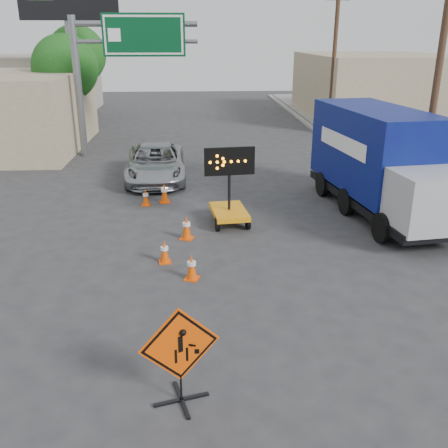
{
  "coord_description": "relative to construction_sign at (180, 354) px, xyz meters",
  "views": [
    {
      "loc": [
        -0.76,
        -8.09,
        5.85
      ],
      "look_at": [
        -0.09,
        3.08,
        1.63
      ],
      "focal_mm": 40.0,
      "sensor_mm": 36.0,
      "label": 1
    }
  ],
  "objects": [
    {
      "name": "utility_pole_far",
      "position": [
        9.07,
        25.14,
        3.73
      ],
      "size": [
        1.8,
        0.26,
        9.0
      ],
      "color": "#4C3220",
      "rests_on": "ground"
    },
    {
      "name": "arrow_board",
      "position": [
        1.41,
        8.59,
        -0.37
      ],
      "size": [
        1.63,
        1.92,
        2.58
      ],
      "rotation": [
        0.0,
        0.0,
        0.12
      ],
      "color": "orange",
      "rests_on": "ground"
    },
    {
      "name": "sidewalk_right",
      "position": [
        10.57,
        16.14,
        -0.88
      ],
      "size": [
        4.0,
        60.0,
        0.15
      ],
      "primitive_type": "cube",
      "color": "gray",
      "rests_on": "ground"
    },
    {
      "name": "cone_d",
      "position": [
        -1.52,
        10.65,
        -0.64
      ],
      "size": [
        0.32,
        0.32,
        0.63
      ],
      "rotation": [
        0.0,
        0.0,
        -0.02
      ],
      "color": "#E94904",
      "rests_on": "ground"
    },
    {
      "name": "curb_right",
      "position": [
        8.27,
        16.14,
        -0.9
      ],
      "size": [
        0.4,
        60.0,
        0.12
      ],
      "primitive_type": "cube",
      "color": "gray",
      "rests_on": "ground"
    },
    {
      "name": "cone_a",
      "position": [
        0.17,
        4.57,
        -0.61
      ],
      "size": [
        0.45,
        0.45,
        0.7
      ],
      "rotation": [
        0.0,
        0.0,
        -0.34
      ],
      "color": "#E94904",
      "rests_on": "ground"
    },
    {
      "name": "ground",
      "position": [
        1.07,
        1.14,
        -0.96
      ],
      "size": [
        100.0,
        100.0,
        0.0
      ],
      "primitive_type": "plane",
      "color": "#2D2D30",
      "rests_on": "ground"
    },
    {
      "name": "storefront_left_far",
      "position": [
        -13.93,
        35.14,
        1.24
      ],
      "size": [
        12.0,
        10.0,
        4.4
      ],
      "primitive_type": "cube",
      "color": "gray",
      "rests_on": "ground"
    },
    {
      "name": "utility_pole_near",
      "position": [
        9.07,
        11.14,
        3.73
      ],
      "size": [
        1.8,
        0.26,
        9.0
      ],
      "color": "#4C3220",
      "rests_on": "ground"
    },
    {
      "name": "cone_e",
      "position": [
        -0.85,
        10.96,
        -0.59
      ],
      "size": [
        0.45,
        0.45,
        0.74
      ],
      "rotation": [
        0.0,
        0.0,
        0.21
      ],
      "color": "#E94904",
      "rests_on": "ground"
    },
    {
      "name": "tree_left_near",
      "position": [
        -6.93,
        23.14,
        3.21
      ],
      "size": [
        3.71,
        3.71,
        6.03
      ],
      "color": "#4C3220",
      "rests_on": "ground"
    },
    {
      "name": "billboard",
      "position": [
        -7.28,
        27.01,
        6.4
      ],
      "size": [
        6.1,
        0.54,
        9.85
      ],
      "color": "slate",
      "rests_on": "ground"
    },
    {
      "name": "pickup_truck",
      "position": [
        -1.37,
        14.15,
        -0.22
      ],
      "size": [
        2.71,
        5.45,
        1.48
      ],
      "primitive_type": "imported",
      "rotation": [
        0.0,
        0.0,
        0.05
      ],
      "color": "#A6A9AD",
      "rests_on": "ground"
    },
    {
      "name": "tree_left_far",
      "position": [
        -7.93,
        31.14,
        3.64
      ],
      "size": [
        4.1,
        4.1,
        6.66
      ],
      "color": "#4C3220",
      "rests_on": "ground"
    },
    {
      "name": "cone_b",
      "position": [
        -0.57,
        5.63,
        -0.63
      ],
      "size": [
        0.38,
        0.38,
        0.66
      ],
      "rotation": [
        0.0,
        0.0,
        0.15
      ],
      "color": "#E94904",
      "rests_on": "ground"
    },
    {
      "name": "construction_sign",
      "position": [
        0.0,
        0.0,
        0.0
      ],
      "size": [
        1.33,
        0.95,
        1.82
      ],
      "rotation": [
        0.0,
        0.0,
        0.27
      ],
      "color": "black",
      "rests_on": "ground"
    },
    {
      "name": "box_truck",
      "position": [
        6.64,
        9.37,
        0.66
      ],
      "size": [
        3.16,
        7.74,
        3.56
      ],
      "rotation": [
        0.0,
        0.0,
        0.13
      ],
      "color": "black",
      "rests_on": "ground"
    },
    {
      "name": "cone_c",
      "position": [
        0.02,
        7.31,
        -0.58
      ],
      "size": [
        0.49,
        0.49,
        0.75
      ],
      "rotation": [
        0.0,
        0.0,
        -0.37
      ],
      "color": "#E94904",
      "rests_on": "ground"
    },
    {
      "name": "highway_gantry",
      "position": [
        -3.36,
        19.1,
        4.11
      ],
      "size": [
        6.18,
        0.38,
        6.9
      ],
      "color": "slate",
      "rests_on": "ground"
    },
    {
      "name": "building_right_far",
      "position": [
        14.07,
        31.14,
        1.34
      ],
      "size": [
        10.0,
        14.0,
        4.6
      ],
      "primitive_type": "cube",
      "color": "tan",
      "rests_on": "ground"
    }
  ]
}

